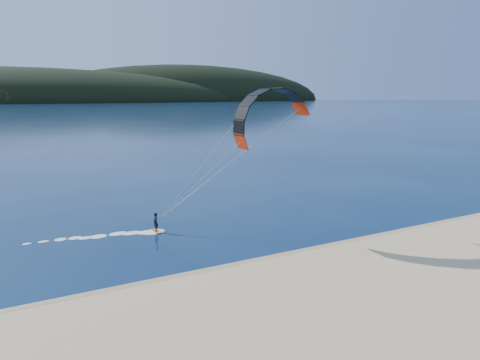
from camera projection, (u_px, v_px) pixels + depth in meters
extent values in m
plane|color=#071B3A|center=(256.00, 306.00, 22.45)|extent=(1800.00, 1800.00, 0.00)
cube|color=#928155|center=(224.00, 274.00, 26.39)|extent=(220.00, 2.50, 0.10)
ellipsoid|color=black|center=(13.00, 102.00, 632.57)|extent=(840.00, 280.00, 110.00)
ellipsoid|color=black|center=(190.00, 101.00, 801.41)|extent=(600.00, 240.00, 140.00)
cube|color=#C29016|center=(156.00, 231.00, 34.58)|extent=(0.60, 1.38, 0.08)
imported|color=black|center=(156.00, 222.00, 34.40)|extent=(0.47, 0.65, 1.65)
cylinder|color=gray|center=(215.00, 174.00, 33.66)|extent=(0.02, 0.02, 12.46)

